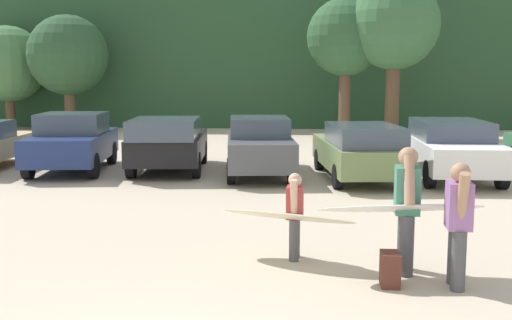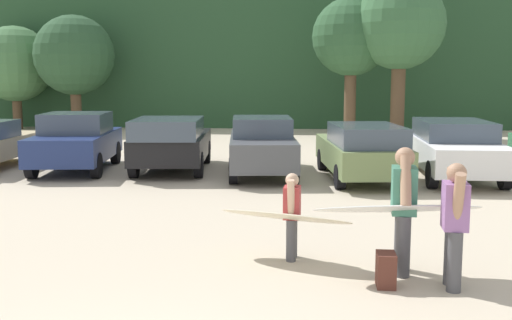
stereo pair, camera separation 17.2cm
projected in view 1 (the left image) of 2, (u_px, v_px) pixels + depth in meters
The scene contains 16 objects.
hillside_ridge at pixel (282, 58), 36.87m from camera, with size 108.00×12.00×7.44m, color #284C2D.
tree_far_left at pixel (8, 64), 30.71m from camera, with size 3.76×3.76×5.15m.
tree_right at pixel (68, 56), 29.44m from camera, with size 3.81×3.81×5.56m.
tree_center at pixel (346, 38), 27.39m from camera, with size 3.46×3.46×6.12m.
tree_left at pixel (394, 26), 26.49m from camera, with size 3.87×3.87×6.80m.
parked_car_navy at pixel (73, 142), 17.59m from camera, with size 2.42×4.37×1.65m.
parked_car_black at pixel (168, 142), 17.44m from camera, with size 2.31×4.47×1.55m.
parked_car_dark_gray at pixel (259, 145), 16.95m from camera, with size 2.21×4.62×1.58m.
parked_car_olive_green at pixel (359, 150), 16.14m from camera, with size 2.31×4.83×1.48m.
parked_car_white at pixel (451, 147), 16.47m from camera, with size 1.95×4.80×1.52m.
person_adult at pixel (407, 202), 8.49m from camera, with size 0.35×0.85×1.76m.
person_child at pixel (295, 211), 9.16m from camera, with size 0.26×0.51×1.30m.
person_companion at pixel (458, 218), 7.90m from camera, with size 0.32×0.81×1.63m.
surfboard_white at pixel (402, 208), 8.39m from camera, with size 2.41×1.01×0.27m.
surfboard_cream at pixel (288, 216), 9.04m from camera, with size 2.13×1.20×0.26m.
backpack_dropped at pixel (390, 269), 8.04m from camera, with size 0.24×0.34×0.45m.
Camera 1 is at (1.38, -4.22, 2.73)m, focal length 43.44 mm.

